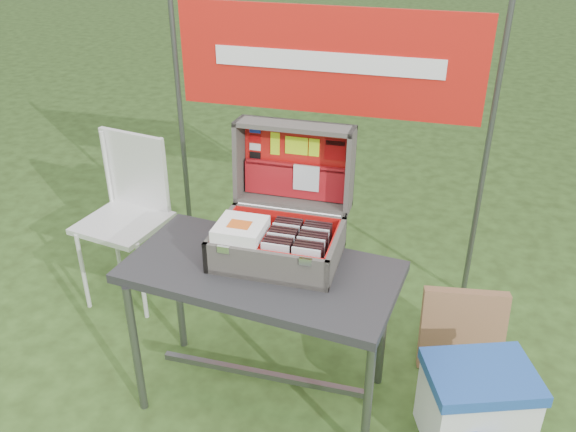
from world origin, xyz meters
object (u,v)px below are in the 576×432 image
(table, at_px, (263,335))
(cooler, at_px, (476,406))
(chair, at_px, (123,225))
(suitcase, at_px, (281,200))
(cardboard_box, at_px, (462,331))

(table, height_order, cooler, table)
(table, distance_m, cooler, 0.95)
(cooler, distance_m, chair, 2.01)
(cooler, height_order, chair, chair)
(suitcase, relative_size, chair, 0.58)
(table, bearing_deg, cardboard_box, 34.03)
(chair, bearing_deg, cardboard_box, 7.03)
(suitcase, distance_m, cooler, 1.18)
(cooler, bearing_deg, cardboard_box, 77.94)
(table, relative_size, suitcase, 2.13)
(chair, bearing_deg, suitcase, -11.50)
(suitcase, height_order, cooler, suitcase)
(chair, relative_size, cardboard_box, 2.20)
(cooler, bearing_deg, suitcase, 149.39)
(suitcase, bearing_deg, cooler, -10.31)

